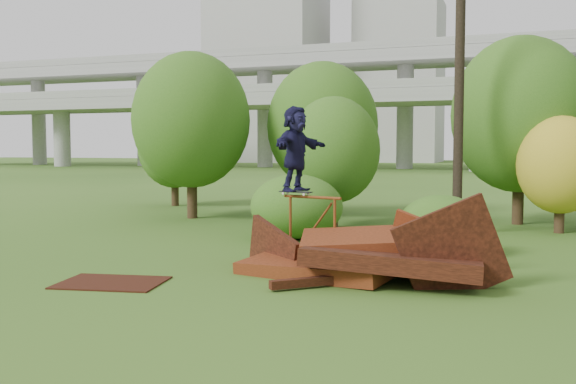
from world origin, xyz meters
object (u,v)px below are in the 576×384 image
(scrap_pile, at_px, (363,257))
(flat_plate, at_px, (112,283))
(utility_pole, at_px, (460,45))
(skater, at_px, (296,149))

(scrap_pile, xyz_separation_m, flat_plate, (-4.36, -2.12, -0.40))
(flat_plate, height_order, utility_pole, utility_pole)
(scrap_pile, relative_size, utility_pole, 0.53)
(scrap_pile, distance_m, utility_pole, 8.81)
(flat_plate, bearing_deg, utility_pole, 59.08)
(utility_pole, bearing_deg, flat_plate, -120.92)
(scrap_pile, bearing_deg, skater, 147.88)
(flat_plate, xyz_separation_m, utility_pole, (5.51, 9.20, 5.51))
(skater, distance_m, flat_plate, 4.84)
(skater, xyz_separation_m, flat_plate, (-2.55, -3.25, -2.52))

